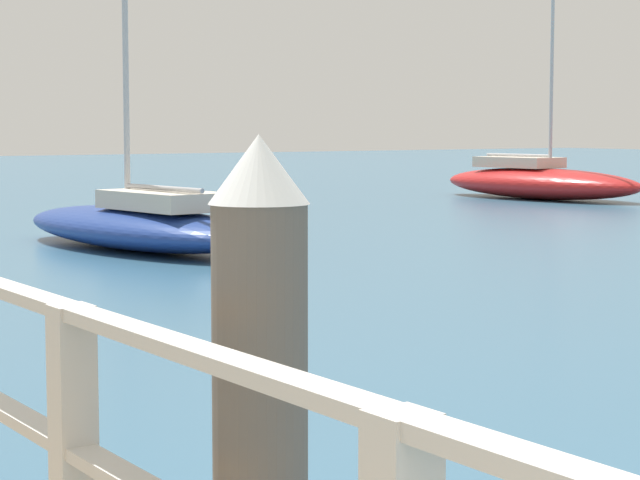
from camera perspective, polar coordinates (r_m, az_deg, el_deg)
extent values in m
cube|color=beige|center=(3.87, -11.54, -10.33)|extent=(0.12, 0.12, 1.00)
cone|color=white|center=(3.46, -2.90, 3.36)|extent=(0.29, 0.29, 0.20)
ellipsoid|color=navy|center=(20.50, -8.58, 0.56)|extent=(2.84, 6.50, 0.70)
cylinder|color=#B2B2B7|center=(19.79, -7.40, 2.44)|extent=(0.34, 2.20, 0.08)
cube|color=beige|center=(19.83, -7.45, 1.87)|extent=(1.44, 2.39, 0.30)
ellipsoid|color=red|center=(34.54, 10.36, 2.64)|extent=(2.95, 6.92, 0.87)
cylinder|color=#B2B2B7|center=(34.34, 10.89, 8.60)|extent=(0.10, 0.10, 6.30)
cylinder|color=#B2B2B7|center=(35.06, 9.33, 3.98)|extent=(0.31, 2.35, 0.08)
cube|color=beige|center=(35.04, 9.36, 3.65)|extent=(1.52, 2.54, 0.30)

